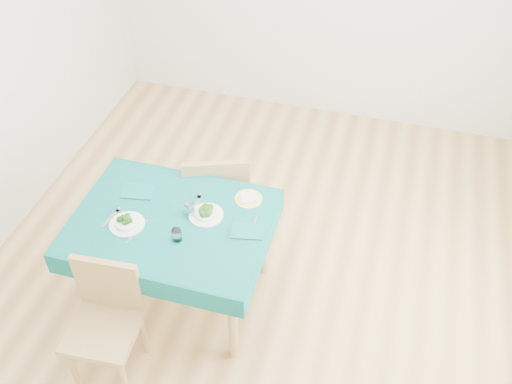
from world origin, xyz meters
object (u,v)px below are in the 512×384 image
(chair_near, at_px, (100,323))
(bowl_far, at_px, (206,212))
(side_plate, at_px, (249,199))
(bowl_near, at_px, (126,221))
(table, at_px, (176,259))
(chair_far, at_px, (216,172))

(chair_near, height_order, bowl_far, chair_near)
(chair_near, height_order, side_plate, chair_near)
(chair_near, bearing_deg, bowl_near, 91.33)
(table, distance_m, chair_near, 0.71)
(table, relative_size, side_plate, 6.79)
(side_plate, bearing_deg, chair_far, 133.30)
(bowl_far, bearing_deg, chair_near, -117.28)
(chair_far, distance_m, bowl_far, 0.66)
(table, bearing_deg, bowl_far, 26.59)
(chair_near, distance_m, bowl_far, 0.92)
(chair_far, relative_size, side_plate, 6.41)
(bowl_near, bearing_deg, table, 23.95)
(table, relative_size, chair_far, 1.06)
(chair_far, relative_size, bowl_far, 5.31)
(bowl_far, bearing_deg, chair_far, 103.85)
(bowl_far, bearing_deg, table, -153.41)
(bowl_far, bearing_deg, side_plate, 45.34)
(table, distance_m, chair_far, 0.74)
(bowl_far, distance_m, side_plate, 0.31)
(table, height_order, chair_far, chair_far)
(bowl_near, height_order, side_plate, bowl_near)
(chair_near, relative_size, side_plate, 5.55)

